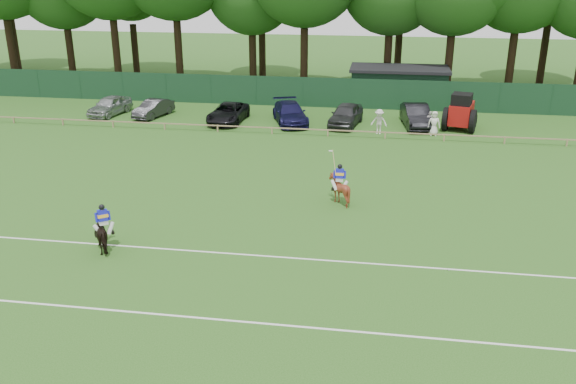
% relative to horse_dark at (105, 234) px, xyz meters
% --- Properties ---
extents(ground, '(160.00, 160.00, 0.00)m').
position_rel_horse_dark_xyz_m(ground, '(6.71, 1.41, -0.74)').
color(ground, '#1E4C14').
rests_on(ground, ground).
extents(horse_dark, '(1.68, 1.90, 1.49)m').
position_rel_horse_dark_xyz_m(horse_dark, '(0.00, 0.00, 0.00)').
color(horse_dark, black).
rests_on(horse_dark, ground).
extents(horse_chestnut, '(1.24, 1.38, 1.50)m').
position_rel_horse_dark_xyz_m(horse_chestnut, '(9.46, 6.88, 0.01)').
color(horse_chestnut, maroon).
rests_on(horse_chestnut, ground).
extents(sedan_silver, '(2.56, 4.69, 1.51)m').
position_rel_horse_dark_xyz_m(sedan_silver, '(-10.15, 23.08, 0.01)').
color(sedan_silver, '#A2A5A7').
rests_on(sedan_silver, ground).
extents(sedan_grey, '(2.38, 4.28, 1.34)m').
position_rel_horse_dark_xyz_m(sedan_grey, '(-6.48, 23.03, -0.08)').
color(sedan_grey, '#2A2A2C').
rests_on(sedan_grey, ground).
extents(suv_black, '(2.54, 5.17, 1.41)m').
position_rel_horse_dark_xyz_m(suv_black, '(-0.22, 22.29, -0.04)').
color(suv_black, black).
rests_on(suv_black, ground).
extents(sedan_navy, '(3.74, 5.73, 1.54)m').
position_rel_horse_dark_xyz_m(sedan_navy, '(4.52, 22.69, 0.03)').
color(sedan_navy, '#14133C').
rests_on(sedan_navy, ground).
extents(hatch_grey, '(2.72, 5.05, 1.63)m').
position_rel_horse_dark_xyz_m(hatch_grey, '(8.74, 22.66, 0.07)').
color(hatch_grey, '#2E2F31').
rests_on(hatch_grey, ground).
extents(estate_black, '(2.38, 5.17, 1.64)m').
position_rel_horse_dark_xyz_m(estate_black, '(13.93, 23.11, 0.08)').
color(estate_black, black).
rests_on(estate_black, ground).
extents(spectator_left, '(1.25, 0.84, 1.78)m').
position_rel_horse_dark_xyz_m(spectator_left, '(11.23, 20.63, 0.15)').
color(spectator_left, beige).
rests_on(spectator_left, ground).
extents(spectator_mid, '(0.95, 0.70, 1.50)m').
position_rel_horse_dark_xyz_m(spectator_mid, '(14.82, 21.78, 0.01)').
color(spectator_mid, beige).
rests_on(spectator_mid, ground).
extents(spectator_right, '(0.86, 0.57, 1.73)m').
position_rel_horse_dark_xyz_m(spectator_right, '(15.08, 20.83, 0.12)').
color(spectator_right, silver).
rests_on(spectator_right, ground).
extents(rider_dark, '(0.84, 0.66, 1.41)m').
position_rel_horse_dark_xyz_m(rider_dark, '(0.01, -0.01, 0.69)').
color(rider_dark, silver).
rests_on(rider_dark, ground).
extents(rider_chestnut, '(0.94, 0.58, 2.05)m').
position_rel_horse_dark_xyz_m(rider_chestnut, '(9.46, 6.87, 0.71)').
color(rider_chestnut, silver).
rests_on(rider_chestnut, ground).
extents(polo_ball, '(0.09, 0.09, 0.09)m').
position_rel_horse_dark_xyz_m(polo_ball, '(14.36, 0.31, -0.70)').
color(polo_ball, silver).
rests_on(polo_ball, ground).
extents(pitch_lines, '(60.00, 5.10, 0.01)m').
position_rel_horse_dark_xyz_m(pitch_lines, '(6.71, -2.09, -0.74)').
color(pitch_lines, silver).
rests_on(pitch_lines, ground).
extents(pitch_rail, '(62.10, 0.10, 0.50)m').
position_rel_horse_dark_xyz_m(pitch_rail, '(6.71, 19.41, -0.30)').
color(pitch_rail, '#997F5B').
rests_on(pitch_rail, ground).
extents(perimeter_fence, '(92.08, 0.08, 2.50)m').
position_rel_horse_dark_xyz_m(perimeter_fence, '(6.71, 28.41, 0.51)').
color(perimeter_fence, '#14351E').
rests_on(perimeter_fence, ground).
extents(utility_shed, '(8.40, 4.40, 3.04)m').
position_rel_horse_dark_xyz_m(utility_shed, '(12.71, 31.41, 0.79)').
color(utility_shed, '#14331E').
rests_on(utility_shed, ground).
extents(tree_row, '(96.00, 12.00, 21.00)m').
position_rel_horse_dark_xyz_m(tree_row, '(8.71, 36.41, -0.74)').
color(tree_row, '#26561C').
rests_on(tree_row, ground).
extents(tractor, '(2.87, 3.64, 2.71)m').
position_rel_horse_dark_xyz_m(tractor, '(17.09, 22.74, 0.54)').
color(tractor, '#990F0E').
rests_on(tractor, ground).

